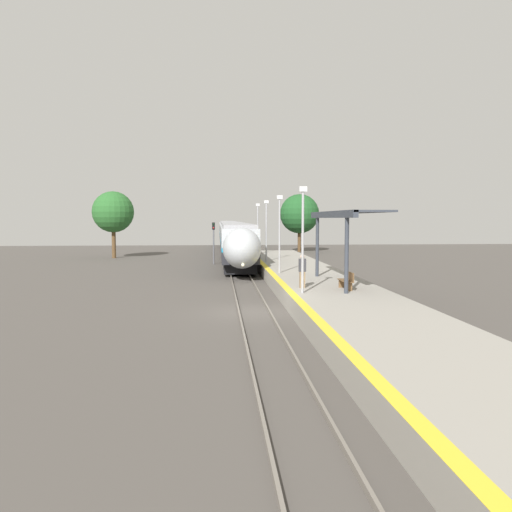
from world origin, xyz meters
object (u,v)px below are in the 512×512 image
railway_signal (214,239)px  lamppost_farthest (258,225)px  person_waiting (302,270)px  lamppost_near (303,232)px  train (231,234)px  platform_bench (347,280)px  lamppost_mid (280,228)px  lamppost_far (266,226)px

railway_signal → lamppost_farthest: bearing=22.1°
person_waiting → lamppost_near: 2.74m
train → lamppost_near: size_ratio=13.72×
lamppost_near → lamppost_farthest: size_ratio=1.00×
lamppost_near → lamppost_farthest: same height
platform_bench → lamppost_mid: 8.59m
platform_bench → train: bearing=96.3°
railway_signal → lamppost_near: (4.44, -25.14, 1.30)m
lamppost_mid → lamppost_far: (0.00, 8.98, 0.00)m
lamppost_near → train: bearing=93.0°
person_waiting → lamppost_farthest: size_ratio=0.34×
person_waiting → lamppost_near: (-0.30, -1.83, 2.01)m
lamppost_near → lamppost_mid: size_ratio=1.00×
lamppost_far → person_waiting: bearing=-88.9°
railway_signal → lamppost_farthest: lamppost_farthest is taller
platform_bench → lamppost_near: bearing=-155.4°
train → lamppost_mid: 35.75m
lamppost_mid → lamppost_far: same height
train → lamppost_farthest: bearing=-82.5°
lamppost_far → platform_bench: bearing=-81.7°
train → lamppost_mid: size_ratio=13.72×
train → lamppost_farthest: 17.90m
train → lamppost_far: 26.81m
platform_bench → person_waiting: size_ratio=0.97×
lamppost_near → lamppost_mid: bearing=90.0°
person_waiting → lamppost_mid: (-0.30, 7.15, 2.01)m
railway_signal → lamppost_far: lamppost_far is taller
train → railway_signal: railway_signal is taller
lamppost_mid → train: bearing=93.7°
train → lamppost_far: size_ratio=13.72×
railway_signal → platform_bench: bearing=-74.0°
platform_bench → lamppost_near: (-2.45, -1.12, 2.43)m
train → lamppost_far: bearing=-85.0°
train → railway_signal: size_ratio=17.09×
lamppost_far → lamppost_mid: bearing=-90.0°
platform_bench → lamppost_far: (-2.45, 16.84, 2.43)m
lamppost_near → platform_bench: bearing=24.6°
platform_bench → lamppost_mid: lamppost_mid is taller
lamppost_near → lamppost_far: (0.00, 17.97, 0.00)m
lamppost_near → lamppost_mid: 8.98m
person_waiting → lamppost_near: lamppost_near is taller
person_waiting → lamppost_near: size_ratio=0.34×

